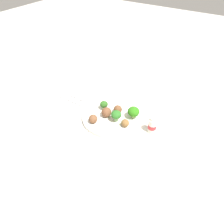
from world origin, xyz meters
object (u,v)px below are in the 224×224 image
at_px(broccoli_floret_mid_left, 116,115).
at_px(broccoli_floret_far_rim, 104,105).
at_px(fork, 76,97).
at_px(plate, 112,117).
at_px(meatball_center, 118,109).
at_px(knife, 71,101).
at_px(broccoli_floret_back_right, 133,112).
at_px(meatball_front_left, 125,123).
at_px(meatball_mid_right, 93,119).
at_px(meatball_near_rim, 106,112).
at_px(napkin, 72,99).
at_px(yogurt_bottle, 152,125).

distance_m(broccoli_floret_mid_left, broccoli_floret_far_rim, 0.10).
bearing_deg(fork, plate, -6.50).
xyz_separation_m(broccoli_floret_far_rim, meatball_center, (0.07, 0.01, -0.01)).
height_order(fork, knife, same).
xyz_separation_m(broccoli_floret_mid_left, meatball_center, (-0.02, 0.05, -0.01)).
height_order(broccoli_floret_back_right, knife, broccoli_floret_back_right).
bearing_deg(broccoli_floret_far_rim, meatball_center, 8.34).
bearing_deg(fork, broccoli_floret_mid_left, -9.86).
xyz_separation_m(broccoli_floret_back_right, broccoli_floret_far_rim, (-0.15, -0.02, -0.01)).
height_order(broccoli_floret_mid_left, meatball_front_left, broccoli_floret_mid_left).
xyz_separation_m(meatball_mid_right, fork, (-0.20, 0.11, -0.03)).
xyz_separation_m(meatball_near_rim, meatball_front_left, (0.11, -0.01, -0.01)).
bearing_deg(meatball_mid_right, broccoli_floret_mid_left, 38.75).
relative_size(meatball_near_rim, fork, 0.38).
height_order(broccoli_floret_far_rim, meatball_near_rim, meatball_near_rim).
bearing_deg(napkin, plate, -2.17).
bearing_deg(fork, knife, -87.80).
distance_m(broccoli_floret_mid_left, yogurt_bottle, 0.17).
xyz_separation_m(meatball_center, napkin, (-0.27, -0.02, -0.03)).
height_order(meatball_near_rim, fork, meatball_near_rim).
height_order(meatball_front_left, fork, meatball_front_left).
bearing_deg(broccoli_floret_far_rim, meatball_mid_right, -82.15).
distance_m(plate, meatball_mid_right, 0.10).
height_order(meatball_near_rim, meatball_front_left, meatball_near_rim).
relative_size(meatball_mid_right, yogurt_bottle, 0.51).
distance_m(broccoli_floret_back_right, knife, 0.34).
relative_size(meatball_mid_right, fork, 0.32).
xyz_separation_m(plate, napkin, (-0.26, 0.01, -0.01)).
xyz_separation_m(broccoli_floret_back_right, napkin, (-0.35, -0.03, -0.05)).
bearing_deg(broccoli_floret_far_rim, broccoli_floret_mid_left, -23.59).
distance_m(broccoli_floret_back_right, fork, 0.34).
xyz_separation_m(broccoli_floret_mid_left, meatball_front_left, (0.05, -0.01, -0.02)).
bearing_deg(meatball_center, broccoli_floret_mid_left, -65.73).
relative_size(broccoli_floret_back_right, broccoli_floret_far_rim, 1.35).
bearing_deg(broccoli_floret_back_right, plate, -155.85).
relative_size(plate, meatball_center, 7.04).
xyz_separation_m(broccoli_floret_far_rim, napkin, (-0.20, -0.01, -0.04)).
distance_m(meatball_near_rim, meatball_mid_right, 0.07).
bearing_deg(meatball_mid_right, knife, 158.85).
xyz_separation_m(broccoli_floret_mid_left, knife, (-0.28, 0.01, -0.04)).
distance_m(broccoli_floret_mid_left, fork, 0.29).
bearing_deg(meatball_near_rim, broccoli_floret_mid_left, -2.81).
height_order(meatball_center, meatball_front_left, meatball_center).
bearing_deg(broccoli_floret_mid_left, meatball_near_rim, 177.19).
height_order(meatball_mid_right, knife, meatball_mid_right).
height_order(meatball_near_rim, yogurt_bottle, yogurt_bottle).
xyz_separation_m(broccoli_floret_far_rim, meatball_front_left, (0.15, -0.05, -0.01)).
xyz_separation_m(napkin, fork, (0.01, 0.02, 0.00)).
relative_size(meatball_mid_right, knife, 0.27).
bearing_deg(meatball_mid_right, meatball_center, 63.94).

